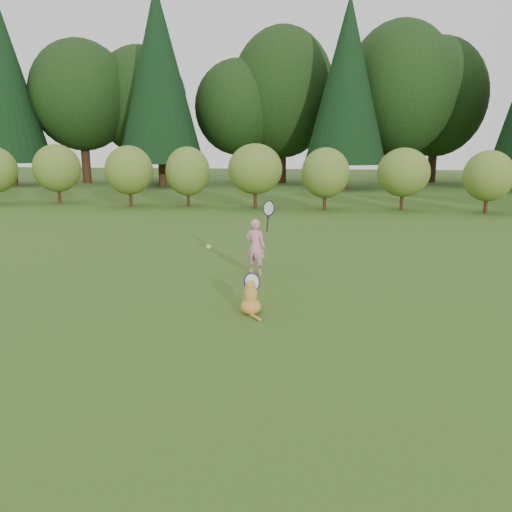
# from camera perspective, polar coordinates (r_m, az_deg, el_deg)

# --- Properties ---
(ground) EXTENTS (100.00, 100.00, 0.00)m
(ground) POSITION_cam_1_polar(r_m,az_deg,el_deg) (8.11, -2.26, -6.00)
(ground) COLOR #2F5818
(ground) RESTS_ON ground
(shrub_row) EXTENTS (28.00, 3.00, 2.80)m
(shrub_row) POSITION_cam_1_polar(r_m,az_deg,el_deg) (20.63, 4.61, 9.19)
(shrub_row) COLOR #5D7424
(shrub_row) RESTS_ON ground
(woodland_backdrop) EXTENTS (48.00, 10.00, 15.00)m
(woodland_backdrop) POSITION_cam_1_polar(r_m,az_deg,el_deg) (30.98, 6.26, 21.57)
(woodland_backdrop) COLOR black
(woodland_backdrop) RESTS_ON ground
(child) EXTENTS (0.67, 0.44, 1.71)m
(child) POSITION_cam_1_polar(r_m,az_deg,el_deg) (10.09, -0.01, 1.21)
(child) COLOR pink
(child) RESTS_ON ground
(cat) EXTENTS (0.45, 0.81, 0.72)m
(cat) POSITION_cam_1_polar(r_m,az_deg,el_deg) (7.80, -0.60, -4.57)
(cat) COLOR orange
(cat) RESTS_ON ground
(tennis_ball) EXTENTS (0.08, 0.08, 0.08)m
(tennis_ball) POSITION_cam_1_polar(r_m,az_deg,el_deg) (7.83, -5.45, 1.04)
(tennis_ball) COLOR #CBE11A
(tennis_ball) RESTS_ON ground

